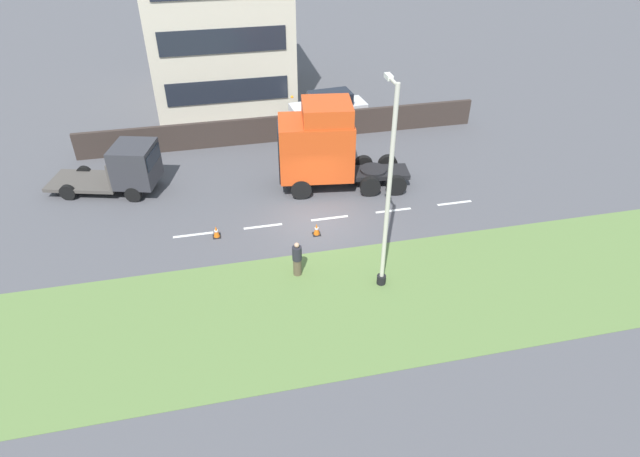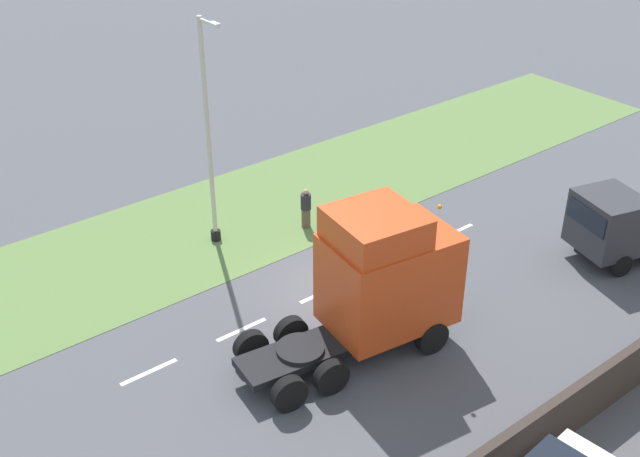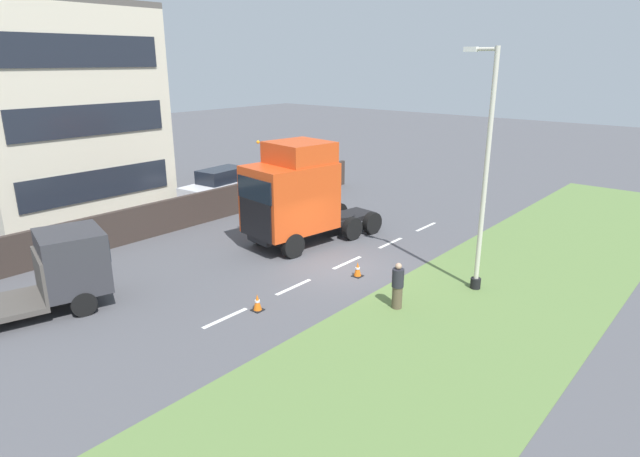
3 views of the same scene
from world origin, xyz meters
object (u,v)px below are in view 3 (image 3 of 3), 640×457
object	(u,v)px
lorry_cab	(295,195)
traffic_cone_trailing	(358,269)
lamp_post	(483,185)
pedestrian	(398,286)
flatbed_truck	(58,270)
traffic_cone_lead	(257,302)
parked_car	(221,188)

from	to	relation	value
lorry_cab	traffic_cone_trailing	size ratio (longest dim) A/B	11.88
lorry_cab	lamp_post	xyz separation A→B (m)	(-8.12, -0.65, 1.52)
lorry_cab	pedestrian	world-z (taller)	lorry_cab
flatbed_truck	traffic_cone_lead	distance (m)	6.57
parked_car	traffic_cone_trailing	distance (m)	12.42
lorry_cab	traffic_cone_lead	world-z (taller)	lorry_cab
parked_car	pedestrian	xyz separation A→B (m)	(-14.55, 4.71, -0.25)
parked_car	lamp_post	bearing A→B (deg)	169.17
flatbed_truck	lamp_post	world-z (taller)	lamp_post
lamp_post	flatbed_truck	bearing A→B (deg)	46.73
lamp_post	traffic_cone_trailing	xyz separation A→B (m)	(3.86, 1.82, -3.53)
lamp_post	traffic_cone_lead	bearing A→B (deg)	53.54
flatbed_truck	pedestrian	distance (m)	11.10
traffic_cone_trailing	lamp_post	bearing A→B (deg)	-154.69
flatbed_truck	traffic_cone_lead	size ratio (longest dim) A/B	10.23
pedestrian	parked_car	bearing A→B (deg)	-17.93
parked_car	flatbed_truck	bearing A→B (deg)	111.83
lorry_cab	pedestrian	bearing A→B (deg)	167.65
parked_car	pedestrian	world-z (taller)	parked_car
traffic_cone_trailing	parked_car	bearing A→B (deg)	-15.67
lamp_post	traffic_cone_trailing	distance (m)	5.53
lorry_cab	lamp_post	size ratio (longest dim) A/B	0.83
lamp_post	pedestrian	world-z (taller)	lamp_post
flatbed_truck	traffic_cone_lead	bearing A→B (deg)	54.17
traffic_cone_lead	lorry_cab	bearing A→B (deg)	-58.32
pedestrian	traffic_cone_lead	bearing A→B (deg)	42.32
parked_car	lamp_post	distance (m)	16.10
flatbed_truck	traffic_cone_trailing	size ratio (longest dim) A/B	10.23
traffic_cone_lead	traffic_cone_trailing	size ratio (longest dim) A/B	1.00
flatbed_truck	pedestrian	world-z (taller)	flatbed_truck
traffic_cone_trailing	pedestrian	bearing A→B (deg)	152.49
lamp_post	parked_car	bearing A→B (deg)	-5.51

